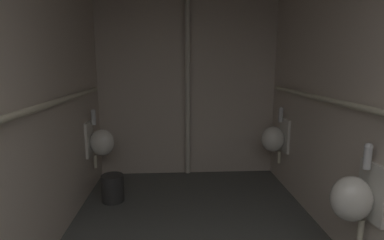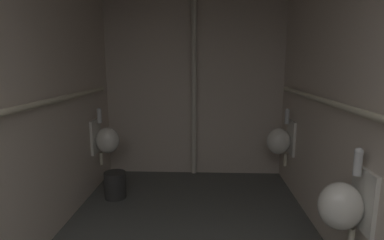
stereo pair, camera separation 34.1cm
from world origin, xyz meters
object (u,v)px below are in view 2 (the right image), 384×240
Objects in this scene: urinal_left_mid at (106,139)px; waste_bin at (115,185)px; urinal_right_far at (280,140)px; urinal_right_mid at (343,205)px; standpipe_back_wall at (194,86)px.

waste_bin is at bearing -58.30° from urinal_left_mid.
urinal_right_far is 2.34× the size of waste_bin.
standpipe_back_wall is at bearing 116.54° from urinal_right_mid.
standpipe_back_wall is at bearing 41.18° from waste_bin.
standpipe_back_wall reaches higher than urinal_right_mid.
standpipe_back_wall is at bearing 24.54° from urinal_left_mid.
standpipe_back_wall is at bearing 157.39° from urinal_right_far.
urinal_left_mid reaches higher than waste_bin.
urinal_right_mid is at bearing -34.67° from waste_bin.
standpipe_back_wall is (-1.12, 0.47, 0.66)m from urinal_right_far.
urinal_right_far is 1.38m from standpipe_back_wall.
urinal_right_far is at bearing 9.74° from waste_bin.
urinal_left_mid is 2.25m from urinal_right_far.
urinal_right_mid is at bearing -90.00° from urinal_right_far.
urinal_left_mid is 1.00× the size of urinal_right_far.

